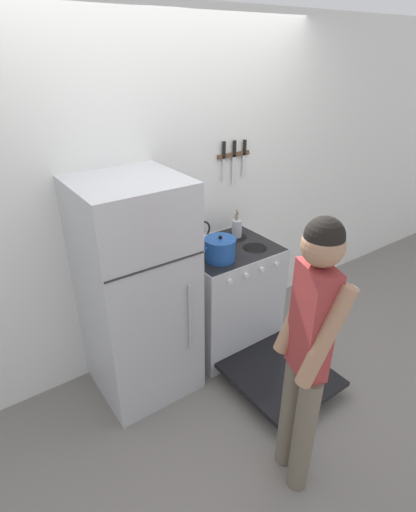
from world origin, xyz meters
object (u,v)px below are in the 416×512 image
Objects in this scene: stove_range at (230,299)px; person at (308,349)px; dutch_oven_pot at (220,249)px; refrigerator at (137,292)px; utensil_jar at (237,228)px; tea_kettle at (203,240)px.

person is (-0.42, -1.16, 0.49)m from stove_range.
dutch_oven_pot is 0.17× the size of person.
stove_range is 0.81× the size of person.
stove_range is at bearing 26.16° from dutch_oven_pot.
utensil_jar is (0.98, 0.15, 0.18)m from refrigerator.
dutch_oven_pot is 0.24m from tea_kettle.
refrigerator is 0.67m from tea_kettle.
tea_kettle is (0.01, 0.24, -0.02)m from dutch_oven_pot.
refrigerator reaches higher than tea_kettle.
dutch_oven_pot is (0.62, -0.10, 0.19)m from refrigerator.
tea_kettle reaches higher than stove_range.
stove_range is 0.59m from utensil_jar.
dutch_oven_pot is 0.43m from utensil_jar.
person reaches higher than tea_kettle.
utensil_jar is at bearing -5.23° from person.
stove_range is at bearing -138.20° from utensil_jar.
person is at bearing -114.73° from utensil_jar.
utensil_jar is at bearing 8.51° from refrigerator.
dutch_oven_pot is at bearing -9.30° from refrigerator.
dutch_oven_pot is (-0.17, -0.08, 0.54)m from stove_range.
tea_kettle is at bearing 12.38° from refrigerator.
person reaches higher than dutch_oven_pot.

